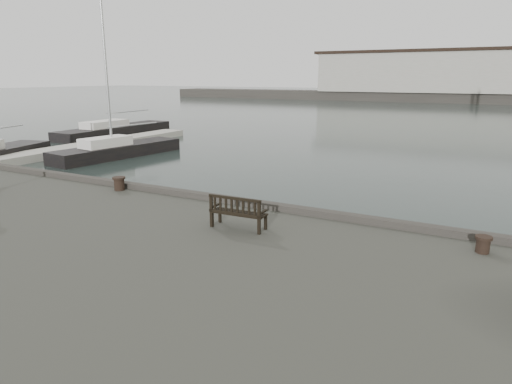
{
  "coord_description": "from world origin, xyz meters",
  "views": [
    {
      "loc": [
        6.45,
        -11.3,
        5.21
      ],
      "look_at": [
        0.63,
        -0.5,
        2.1
      ],
      "focal_mm": 32.0,
      "sensor_mm": 36.0,
      "label": 1
    }
  ],
  "objects_px": {
    "bench": "(238,218)",
    "yacht_b": "(116,132)",
    "yacht_c": "(118,153)",
    "bollard_left": "(119,184)",
    "bollard_right": "(483,244)"
  },
  "relations": [
    {
      "from": "bench",
      "to": "yacht_b",
      "type": "bearing_deg",
      "value": 137.39
    },
    {
      "from": "yacht_b",
      "to": "yacht_c",
      "type": "xyz_separation_m",
      "value": [
        8.83,
        -8.61,
        -0.0
      ]
    },
    {
      "from": "yacht_c",
      "to": "bollard_left",
      "type": "bearing_deg",
      "value": -37.76
    },
    {
      "from": "yacht_b",
      "to": "yacht_c",
      "type": "bearing_deg",
      "value": -44.52
    },
    {
      "from": "bollard_right",
      "to": "yacht_c",
      "type": "xyz_separation_m",
      "value": [
        -22.36,
        11.89,
        -1.5
      ]
    },
    {
      "from": "bollard_left",
      "to": "yacht_c",
      "type": "bearing_deg",
      "value": 135.1
    },
    {
      "from": "bench",
      "to": "bollard_left",
      "type": "distance_m",
      "value": 5.66
    },
    {
      "from": "bench",
      "to": "yacht_b",
      "type": "distance_m",
      "value": 33.66
    },
    {
      "from": "bollard_left",
      "to": "yacht_c",
      "type": "relative_size",
      "value": 0.04
    },
    {
      "from": "bench",
      "to": "yacht_c",
      "type": "relative_size",
      "value": 0.11
    },
    {
      "from": "bollard_left",
      "to": "yacht_b",
      "type": "distance_m",
      "value": 28.61
    },
    {
      "from": "bench",
      "to": "yacht_b",
      "type": "relative_size",
      "value": 0.09
    },
    {
      "from": "bollard_left",
      "to": "bollard_right",
      "type": "xyz_separation_m",
      "value": [
        10.86,
        -0.43,
        -0.04
      ]
    },
    {
      "from": "bollard_left",
      "to": "yacht_c",
      "type": "xyz_separation_m",
      "value": [
        -11.5,
        11.46,
        -1.54
      ]
    },
    {
      "from": "bench",
      "to": "yacht_b",
      "type": "xyz_separation_m",
      "value": [
        -25.78,
        21.58,
        -1.57
      ]
    }
  ]
}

